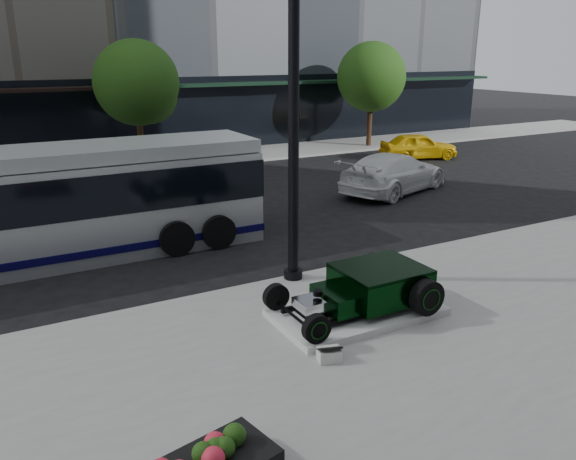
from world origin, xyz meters
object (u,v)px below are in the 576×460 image
hot_rod (371,286)px  yellow_taxi (419,146)px  transit_bus (29,207)px  lamppost (294,120)px  white_sedan (394,173)px

hot_rod → yellow_taxi: (13.00, 13.43, -0.04)m
hot_rod → transit_bus: bearing=130.1°
transit_bus → yellow_taxi: size_ratio=3.12×
hot_rod → yellow_taxi: bearing=45.9°
hot_rod → lamppost: bearing=102.0°
white_sedan → transit_bus: bearing=77.8°
transit_bus → hot_rod: bearing=-49.9°
hot_rod → lamppost: lamppost is taller
hot_rod → yellow_taxi: yellow_taxi is taller
lamppost → transit_bus: 7.23m
white_sedan → lamppost: bearing=108.3°
hot_rod → lamppost: size_ratio=0.40×
transit_bus → white_sedan: 13.17m
transit_bus → lamppost: bearing=-40.3°
hot_rod → yellow_taxi: size_ratio=0.83×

